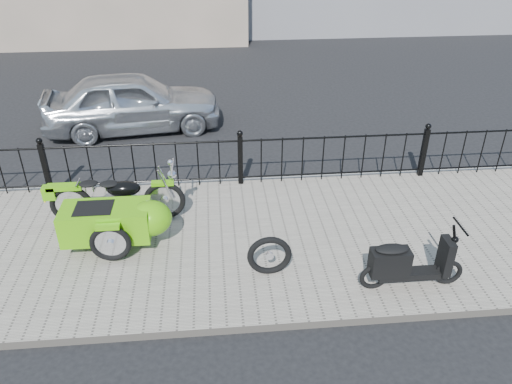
{
  "coord_description": "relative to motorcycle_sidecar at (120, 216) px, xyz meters",
  "views": [
    {
      "loc": [
        -0.48,
        -6.95,
        4.73
      ],
      "look_at": [
        0.16,
        -0.1,
        0.72
      ],
      "focal_mm": 35.0,
      "sensor_mm": 36.0,
      "label": 1
    }
  ],
  "objects": [
    {
      "name": "ground",
      "position": [
        1.95,
        0.41,
        -0.59
      ],
      "size": [
        120.0,
        120.0,
        0.0
      ],
      "primitive_type": "plane",
      "color": "black",
      "rests_on": "ground"
    },
    {
      "name": "sedan_car",
      "position": [
        -0.37,
        4.8,
        0.1
      ],
      "size": [
        4.23,
        2.14,
        1.38
      ],
      "primitive_type": "imported",
      "rotation": [
        0.0,
        0.0,
        1.7
      ],
      "color": "silver",
      "rests_on": "ground"
    },
    {
      "name": "scooter",
      "position": [
        3.99,
        -1.43,
        -0.09
      ],
      "size": [
        1.45,
        0.42,
        0.98
      ],
      "color": "black",
      "rests_on": "sidewalk"
    },
    {
      "name": "motorcycle_sidecar",
      "position": [
        0.0,
        0.0,
        0.0
      ],
      "size": [
        2.28,
        1.48,
        0.98
      ],
      "color": "black",
      "rests_on": "sidewalk"
    },
    {
      "name": "sidewalk",
      "position": [
        1.95,
        -0.09,
        -0.53
      ],
      "size": [
        30.0,
        3.8,
        0.12
      ],
      "primitive_type": "cube",
      "color": "gray",
      "rests_on": "ground"
    },
    {
      "name": "iron_fence",
      "position": [
        1.95,
        1.71,
        -0.01
      ],
      "size": [
        14.11,
        0.11,
        1.08
      ],
      "color": "black",
      "rests_on": "sidewalk"
    },
    {
      "name": "spare_tire",
      "position": [
        2.18,
        -0.99,
        -0.16
      ],
      "size": [
        0.63,
        0.09,
        0.63
      ],
      "primitive_type": "torus",
      "rotation": [
        1.57,
        0.0,
        -0.0
      ],
      "color": "black",
      "rests_on": "sidewalk"
    },
    {
      "name": "curb",
      "position": [
        1.95,
        1.85,
        -0.53
      ],
      "size": [
        30.0,
        0.1,
        0.12
      ],
      "primitive_type": "cube",
      "color": "gray",
      "rests_on": "ground"
    }
  ]
}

